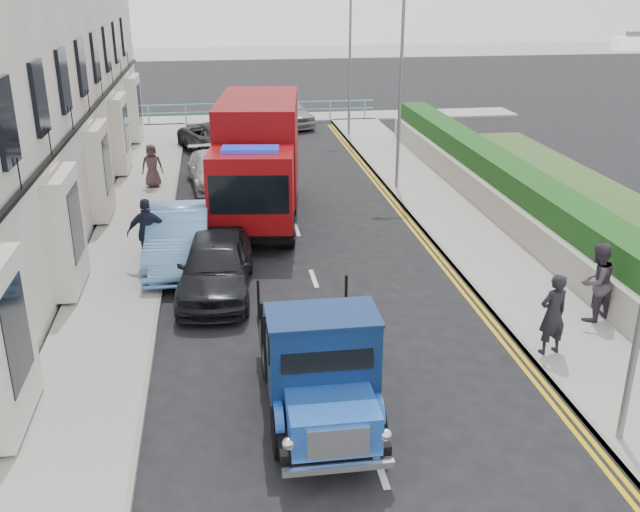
{
  "coord_description": "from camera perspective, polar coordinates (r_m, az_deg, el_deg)",
  "views": [
    {
      "loc": [
        -2.4,
        -11.56,
        7.67
      ],
      "look_at": [
        -0.1,
        4.13,
        1.4
      ],
      "focal_mm": 40.0,
      "sensor_mm": 36.0,
      "label": 1
    }
  ],
  "objects": [
    {
      "name": "pavement_west",
      "position": [
        22.1,
        -15.08,
        0.66
      ],
      "size": [
        2.4,
        38.0,
        0.12
      ],
      "primitive_type": "cube",
      "color": "gray",
      "rests_on": "ground"
    },
    {
      "name": "bedford_lorry",
      "position": [
        12.86,
        0.1,
        -9.41
      ],
      "size": [
        1.98,
        4.85,
        2.28
      ],
      "rotation": [
        0.0,
        0.0,
        -0.0
      ],
      "color": "black",
      "rests_on": "ground"
    },
    {
      "name": "red_lorry",
      "position": [
        23.81,
        -5.0,
        7.88
      ],
      "size": [
        3.44,
        7.66,
        3.88
      ],
      "rotation": [
        0.0,
        0.0,
        -0.13
      ],
      "color": "black",
      "rests_on": "ground"
    },
    {
      "name": "seafront_railing",
      "position": [
        40.46,
        -4.91,
        11.41
      ],
      "size": [
        13.0,
        0.08,
        1.11
      ],
      "color": "#59B2A5",
      "rests_on": "ground"
    },
    {
      "name": "pedestrian_west_far",
      "position": [
        27.91,
        -13.29,
        7.04
      ],
      "size": [
        0.86,
        0.62,
        1.64
      ],
      "primitive_type": "imported",
      "rotation": [
        0.0,
        0.0,
        0.13
      ],
      "color": "#473433",
      "rests_on": "pavement_west"
    },
    {
      "name": "pavement_east",
      "position": [
        23.24,
        11.52,
        2.01
      ],
      "size": [
        2.6,
        38.0,
        0.12
      ],
      "primitive_type": "cube",
      "color": "gray",
      "rests_on": "ground"
    },
    {
      "name": "sea_plane",
      "position": [
        72.01,
        -6.62,
        15.33
      ],
      "size": [
        120.0,
        120.0,
        0.0
      ],
      "primitive_type": "plane",
      "color": "slate",
      "rests_on": "ground"
    },
    {
      "name": "pedestrian_west_near",
      "position": [
        20.06,
        -13.59,
        1.81
      ],
      "size": [
        1.15,
        0.5,
        1.94
      ],
      "primitive_type": "imported",
      "rotation": [
        0.0,
        0.0,
        3.17
      ],
      "color": "#1D2034",
      "rests_on": "pavement_west"
    },
    {
      "name": "lamp_mid",
      "position": [
        26.65,
        6.21,
        13.53
      ],
      "size": [
        1.23,
        0.18,
        7.0
      ],
      "color": "slate",
      "rests_on": "ground"
    },
    {
      "name": "ground",
      "position": [
        14.08,
        2.91,
        -11.46
      ],
      "size": [
        120.0,
        120.0,
        0.0
      ],
      "primitive_type": "plane",
      "color": "black",
      "rests_on": "ground"
    },
    {
      "name": "pedestrian_east_near",
      "position": [
        15.79,
        18.13,
        -4.44
      ],
      "size": [
        0.74,
        0.57,
        1.82
      ],
      "primitive_type": "imported",
      "rotation": [
        0.0,
        0.0,
        3.36
      ],
      "color": "black",
      "rests_on": "pavement_east"
    },
    {
      "name": "parked_car_front",
      "position": [
        18.37,
        -8.34,
        -0.77
      ],
      "size": [
        2.17,
        4.59,
        1.52
      ],
      "primitive_type": "imported",
      "rotation": [
        0.0,
        0.0,
        -0.09
      ],
      "color": "black",
      "rests_on": "ground"
    },
    {
      "name": "seafront_car_right",
      "position": [
        39.35,
        -2.8,
        11.48
      ],
      "size": [
        3.23,
        4.98,
        1.58
      ],
      "primitive_type": "imported",
      "rotation": [
        0.0,
        0.0,
        0.32
      ],
      "color": "#9B9A9F",
      "rests_on": "ground"
    },
    {
      "name": "parked_car_rear",
      "position": [
        28.11,
        -8.54,
        6.82
      ],
      "size": [
        2.26,
        4.49,
        1.25
      ],
      "primitive_type": "imported",
      "rotation": [
        0.0,
        0.0,
        0.12
      ],
      "color": "#B3B2B7",
      "rests_on": "ground"
    },
    {
      "name": "parked_car_mid",
      "position": [
        20.47,
        -11.21,
        1.51
      ],
      "size": [
        1.78,
        4.82,
        1.57
      ],
      "primitive_type": "imported",
      "rotation": [
        0.0,
        0.0,
        -0.02
      ],
      "color": "#6396D5",
      "rests_on": "ground"
    },
    {
      "name": "pedestrian_east_far",
      "position": [
        17.64,
        21.23,
        -1.94
      ],
      "size": [
        1.13,
        1.02,
        1.9
      ],
      "primitive_type": "imported",
      "rotation": [
        0.0,
        0.0,
        3.54
      ],
      "color": "#3B3440",
      "rests_on": "pavement_east"
    },
    {
      "name": "lamp_far",
      "position": [
        36.35,
        2.21,
        15.76
      ],
      "size": [
        1.23,
        0.18,
        7.0
      ],
      "color": "slate",
      "rests_on": "ground"
    },
    {
      "name": "garden_east",
      "position": [
        23.69,
        16.04,
        4.11
      ],
      "size": [
        1.45,
        28.0,
        1.75
      ],
      "color": "#B2AD9E",
      "rests_on": "ground"
    },
    {
      "name": "promenade",
      "position": [
        41.34,
        -4.96,
        10.89
      ],
      "size": [
        30.0,
        2.5,
        0.12
      ],
      "primitive_type": "cube",
      "color": "gray",
      "rests_on": "ground"
    },
    {
      "name": "seafront_car_left",
      "position": [
        33.68,
        -8.56,
        9.42
      ],
      "size": [
        3.86,
        5.62,
        1.43
      ],
      "primitive_type": "imported",
      "rotation": [
        0.0,
        0.0,
        3.46
      ],
      "color": "black",
      "rests_on": "ground"
    }
  ]
}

